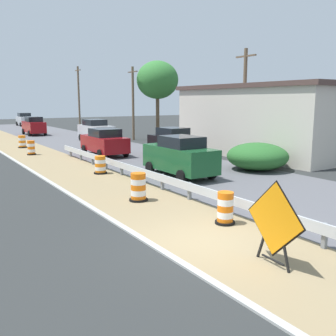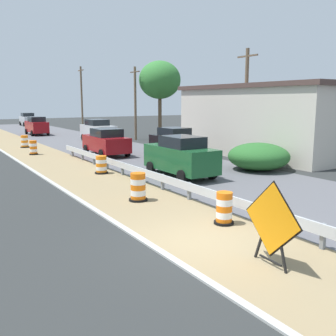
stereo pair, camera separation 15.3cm
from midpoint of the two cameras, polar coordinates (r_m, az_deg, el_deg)
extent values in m
plane|color=#2B2D2D|center=(10.86, 5.13, -10.94)|extent=(160.00, 160.00, 0.00)
cube|color=#8E7A56|center=(11.27, 8.03, -10.17)|extent=(3.82, 120.00, 0.01)
cube|color=#ADADA8|center=(10.17, -0.84, -12.36)|extent=(0.20, 120.00, 0.11)
cube|color=silver|center=(11.49, 18.18, -7.32)|extent=(0.08, 40.42, 0.32)
cube|color=slate|center=(11.04, 22.48, -9.39)|extent=(0.12, 0.12, 0.70)
cube|color=slate|center=(12.24, 14.71, -7.07)|extent=(0.12, 0.12, 0.70)
cube|color=slate|center=(13.63, 8.48, -5.09)|extent=(0.12, 0.12, 0.70)
cube|color=slate|center=(15.16, 3.49, -3.45)|extent=(0.12, 0.12, 0.70)
cube|color=slate|center=(16.80, -0.55, -2.10)|extent=(0.12, 0.12, 0.70)
cube|color=slate|center=(18.52, -3.85, -0.99)|extent=(0.12, 0.12, 0.70)
cube|color=slate|center=(20.29, -6.58, -0.07)|extent=(0.12, 0.12, 0.70)
cube|color=slate|center=(22.10, -8.86, 0.71)|extent=(0.12, 0.12, 0.70)
cube|color=slate|center=(23.95, -10.80, 1.36)|extent=(0.12, 0.12, 0.70)
cube|color=slate|center=(25.82, -12.46, 1.92)|extent=(0.12, 0.12, 0.70)
cube|color=slate|center=(27.71, -13.89, 2.40)|extent=(0.12, 0.12, 0.70)
cube|color=black|center=(9.33, 17.06, -11.49)|extent=(0.08, 0.39, 1.06)
cube|color=black|center=(9.80, 14.11, -10.30)|extent=(0.08, 0.39, 1.06)
cube|color=black|center=(9.71, 15.43, -13.11)|extent=(0.09, 0.72, 0.04)
cube|color=orange|center=(9.35, 15.64, -7.38)|extent=(0.15, 1.75, 1.75)
cube|color=black|center=(9.36, 15.72, -7.36)|extent=(0.14, 1.85, 1.86)
cylinder|color=orange|center=(12.43, 8.68, -7.77)|extent=(0.51, 0.51, 0.21)
cylinder|color=white|center=(12.37, 8.70, -6.85)|extent=(0.51, 0.51, 0.21)
cylinder|color=orange|center=(12.31, 8.73, -5.93)|extent=(0.51, 0.51, 0.21)
cylinder|color=white|center=(12.26, 8.75, -5.00)|extent=(0.51, 0.51, 0.21)
cylinder|color=orange|center=(12.21, 8.78, -4.06)|extent=(0.51, 0.51, 0.21)
cylinder|color=black|center=(12.45, 8.67, -8.04)|extent=(0.64, 0.64, 0.08)
cylinder|color=orange|center=(15.09, -4.17, -4.46)|extent=(0.59, 0.59, 0.22)
cylinder|color=white|center=(15.04, -4.18, -3.65)|extent=(0.59, 0.59, 0.22)
cylinder|color=orange|center=(14.99, -4.19, -2.83)|extent=(0.59, 0.59, 0.22)
cylinder|color=white|center=(14.94, -4.20, -2.00)|extent=(0.59, 0.59, 0.22)
cylinder|color=orange|center=(14.89, -4.22, -1.17)|extent=(0.59, 0.59, 0.22)
cylinder|color=black|center=(15.11, -4.17, -4.72)|extent=(0.73, 0.73, 0.08)
cylinder|color=orange|center=(20.92, -9.68, -0.55)|extent=(0.57, 0.57, 0.19)
cylinder|color=white|center=(20.88, -9.70, -0.03)|extent=(0.57, 0.57, 0.19)
cylinder|color=orange|center=(20.85, -9.71, 0.49)|extent=(0.57, 0.57, 0.19)
cylinder|color=white|center=(20.82, -9.73, 1.01)|extent=(0.57, 0.57, 0.19)
cylinder|color=orange|center=(20.79, -9.74, 1.53)|extent=(0.57, 0.57, 0.19)
cylinder|color=black|center=(20.93, -9.68, -0.70)|extent=(0.72, 0.72, 0.08)
cylinder|color=orange|center=(29.49, -19.26, 2.09)|extent=(0.51, 0.51, 0.21)
cylinder|color=white|center=(29.46, -19.28, 2.49)|extent=(0.51, 0.51, 0.21)
cylinder|color=orange|center=(29.44, -19.30, 2.89)|extent=(0.51, 0.51, 0.21)
cylinder|color=white|center=(29.41, -19.33, 3.29)|extent=(0.51, 0.51, 0.21)
cylinder|color=orange|center=(29.39, -19.35, 3.69)|extent=(0.51, 0.51, 0.21)
cylinder|color=black|center=(29.49, -19.25, 1.97)|extent=(0.64, 0.64, 0.08)
cylinder|color=orange|center=(34.25, -20.44, 3.05)|extent=(0.57, 0.57, 0.21)
cylinder|color=white|center=(34.22, -20.46, 3.39)|extent=(0.57, 0.57, 0.21)
cylinder|color=orange|center=(34.20, -20.48, 3.73)|extent=(0.57, 0.57, 0.21)
cylinder|color=white|center=(34.18, -20.50, 4.08)|extent=(0.57, 0.57, 0.21)
cylinder|color=orange|center=(34.17, -20.52, 4.42)|extent=(0.57, 0.57, 0.21)
cylinder|color=black|center=(34.25, -20.43, 2.94)|extent=(0.71, 0.71, 0.08)
cube|color=maroon|center=(27.92, -9.09, 3.64)|extent=(2.01, 4.76, 1.05)
cube|color=black|center=(27.67, -8.99, 5.26)|extent=(1.76, 2.20, 0.56)
cylinder|color=black|center=(29.10, -11.97, 2.77)|extent=(0.23, 0.64, 0.64)
cylinder|color=black|center=(29.77, -8.50, 3.03)|extent=(0.23, 0.64, 0.64)
cylinder|color=black|center=(26.20, -9.71, 2.06)|extent=(0.23, 0.64, 0.64)
cylinder|color=black|center=(26.95, -5.93, 2.37)|extent=(0.23, 0.64, 0.64)
cube|color=black|center=(25.94, 1.31, 3.46)|extent=(1.88, 4.16, 1.20)
cube|color=black|center=(25.99, 1.11, 5.43)|extent=(1.63, 1.94, 0.56)
cylinder|color=black|center=(25.47, 4.67, 1.95)|extent=(0.24, 0.65, 0.64)
cylinder|color=black|center=(24.42, 1.51, 1.63)|extent=(0.24, 0.65, 0.64)
cylinder|color=black|center=(27.60, 1.13, 2.60)|extent=(0.24, 0.65, 0.64)
cylinder|color=black|center=(26.64, -1.91, 2.33)|extent=(0.24, 0.65, 0.64)
cube|color=maroon|center=(46.67, -18.91, 5.84)|extent=(1.80, 4.57, 1.21)
cube|color=black|center=(46.45, -18.92, 6.91)|extent=(1.60, 2.11, 0.56)
cylinder|color=black|center=(48.00, -20.28, 5.13)|extent=(0.23, 0.64, 0.64)
cylinder|color=black|center=(48.37, -18.26, 5.28)|extent=(0.23, 0.64, 0.64)
cylinder|color=black|center=(45.07, -19.52, 4.90)|extent=(0.23, 0.64, 0.64)
cylinder|color=black|center=(45.46, -17.37, 5.06)|extent=(0.23, 0.64, 0.64)
cube|color=silver|center=(37.50, -10.28, 5.34)|extent=(1.92, 4.78, 1.23)
cube|color=black|center=(37.61, -10.43, 6.72)|extent=(1.71, 2.21, 0.56)
cylinder|color=black|center=(36.49, -7.93, 4.31)|extent=(0.23, 0.64, 0.64)
cylinder|color=black|center=(35.75, -10.65, 4.12)|extent=(0.23, 0.64, 0.64)
cylinder|color=black|center=(39.35, -9.88, 4.67)|extent=(0.23, 0.64, 0.64)
cylinder|color=black|center=(38.66, -12.43, 4.49)|extent=(0.23, 0.64, 0.64)
cube|color=#195128|center=(19.77, 2.06, 1.43)|extent=(1.83, 4.55, 1.22)
cube|color=black|center=(19.51, 2.37, 3.95)|extent=(1.64, 2.10, 0.56)
cylinder|color=black|center=(20.66, -2.37, 0.09)|extent=(0.22, 0.64, 0.64)
cylinder|color=black|center=(21.60, 1.81, 0.53)|extent=(0.22, 0.64, 0.64)
cylinder|color=black|center=(18.15, 2.33, -1.29)|extent=(0.22, 0.64, 0.64)
cylinder|color=black|center=(19.22, 6.80, -0.72)|extent=(0.22, 0.64, 0.64)
cube|color=silver|center=(64.31, -20.09, 6.73)|extent=(1.88, 4.20, 1.13)
cube|color=black|center=(64.44, -20.17, 7.49)|extent=(1.67, 1.94, 0.56)
cylinder|color=black|center=(63.19, -18.99, 6.23)|extent=(0.23, 0.64, 0.64)
cylinder|color=black|center=(62.81, -20.62, 6.12)|extent=(0.23, 0.64, 0.64)
cylinder|color=black|center=(65.88, -19.53, 6.33)|extent=(0.23, 0.64, 0.64)
cylinder|color=black|center=(65.51, -21.10, 6.22)|extent=(0.23, 0.64, 0.64)
cube|color=beige|center=(29.55, 16.33, 6.65)|extent=(8.74, 12.76, 4.70)
cube|color=#4C3833|center=(29.53, 16.58, 11.49)|extent=(9.09, 13.27, 0.30)
cylinder|color=brown|center=(26.42, 11.69, 9.27)|extent=(0.24, 0.24, 7.26)
cube|color=brown|center=(26.58, 11.94, 16.02)|extent=(0.12, 1.80, 0.10)
cylinder|color=brown|center=(38.35, -4.78, 9.51)|extent=(0.24, 0.24, 7.14)
cube|color=brown|center=(38.45, -4.85, 14.10)|extent=(0.12, 1.80, 0.10)
cylinder|color=brown|center=(51.97, -12.65, 10.03)|extent=(0.24, 0.24, 8.24)
cube|color=brown|center=(52.12, -12.81, 14.01)|extent=(0.12, 1.80, 0.10)
ellipsoid|color=#286028|center=(22.21, 13.56, 1.69)|extent=(3.46, 3.46, 1.54)
cylinder|color=brown|center=(39.16, -1.10, 7.44)|extent=(0.36, 0.36, 4.26)
ellipsoid|color=#337533|center=(39.18, -1.12, 13.00)|extent=(4.17, 4.17, 3.75)
camera|label=1|loc=(0.08, -89.72, 0.05)|focal=40.88mm
camera|label=2|loc=(0.08, 90.28, -0.05)|focal=40.88mm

